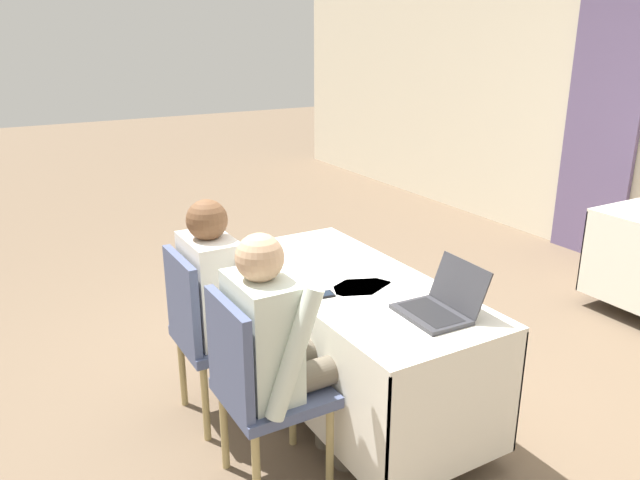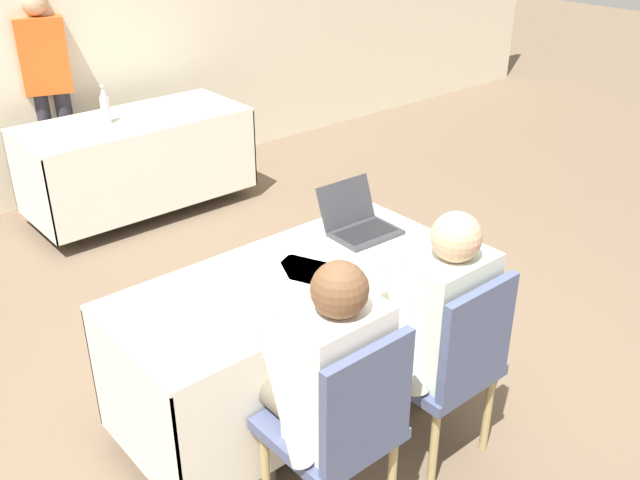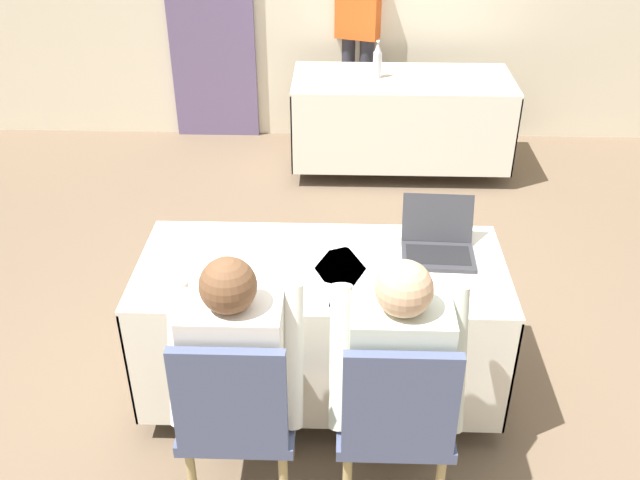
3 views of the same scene
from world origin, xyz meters
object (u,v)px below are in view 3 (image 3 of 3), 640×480
Objects in this scene: water_bottle at (377,61)px; person_white_shirt at (396,365)px; person_red_shirt at (358,29)px; cell_phone at (340,297)px; person_checkered_shirt at (238,362)px; chair_near_left at (237,412)px; laptop at (438,245)px; chair_near_right at (395,416)px.

person_white_shirt is (-0.04, -3.09, -0.19)m from water_bottle.
cell_phone is at bearing -73.68° from person_red_shirt.
cell_phone is 0.12× the size of person_white_shirt.
person_red_shirt reaches higher than person_checkered_shirt.
chair_near_left is 0.58× the size of person_red_shirt.
person_checkered_shirt and person_white_shirt have the same top height.
laptop is 0.36× the size of chair_near_right.
chair_near_right is at bearing -103.46° from laptop.
chair_near_left is at bearing -123.34° from cell_phone.
cell_phone is 0.40m from person_white_shirt.
laptop is at bearing -140.07° from person_checkered_shirt.
laptop is 1.07m from person_checkered_shirt.
cell_phone is 0.52× the size of water_bottle.
person_red_shirt is at bearing -97.40° from chair_near_left.
cell_phone is (-0.44, -0.36, -0.04)m from laptop.
laptop is 3.09m from person_red_shirt.
person_red_shirt is at bearing -97.60° from person_checkered_shirt.
person_checkered_shirt is at bearing 0.00° from person_white_shirt.
chair_near_left and chair_near_right have the same top height.
laptop is at bearing -85.60° from water_bottle.
person_red_shirt is (0.50, 3.86, 0.40)m from chair_near_left.
person_white_shirt is at bearing -180.00° from person_checkered_shirt.
chair_near_left is (-0.63, -3.19, -0.35)m from water_bottle.
person_checkered_shirt is (-0.63, -3.09, -0.19)m from water_bottle.
person_white_shirt is at bearing -70.22° from person_red_shirt.
water_bottle is 3.21m from chair_near_right.
person_checkered_shirt reaches higher than cell_phone.
water_bottle is 0.68m from person_red_shirt.
person_red_shirt is (-0.10, 3.75, 0.24)m from person_white_shirt.
chair_near_left is (-0.38, -0.43, -0.23)m from cell_phone.
person_checkered_shirt reaches higher than chair_near_left.
water_bottle reaches higher than laptop.
laptop is 0.86m from chair_near_right.
person_checkered_shirt is at bearing -90.00° from chair_near_left.
person_red_shirt reaches higher than water_bottle.
person_white_shirt is 3.76m from person_red_shirt.
person_red_shirt is at bearing -88.55° from person_white_shirt.
cell_phone is at bearing -95.20° from water_bottle.
person_white_shirt is 0.74× the size of person_red_shirt.
water_bottle is 3.16m from person_checkered_shirt.
chair_near_left is at bearing 90.00° from person_checkered_shirt.
water_bottle is 0.23× the size of person_white_shirt.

